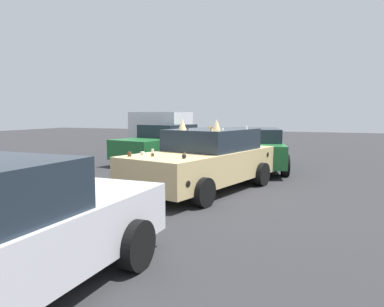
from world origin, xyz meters
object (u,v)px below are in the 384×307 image
object	(u,v)px
art_car_decorated	(205,160)
parked_sedan_near_left	(165,144)
parked_van_far_left	(165,129)
parked_sedan_near_right	(254,148)

from	to	relation	value
art_car_decorated	parked_sedan_near_left	xyz separation A→B (m)	(4.24, 3.12, -0.03)
art_car_decorated	parked_van_far_left	xyz separation A→B (m)	(7.75, 4.82, 0.35)
parked_van_far_left	parked_sedan_near_left	xyz separation A→B (m)	(-3.51, -1.70, -0.38)
art_car_decorated	parked_sedan_near_left	bearing A→B (deg)	-129.17
art_car_decorated	parked_sedan_near_left	world-z (taller)	art_car_decorated
parked_sedan_near_right	parked_sedan_near_left	xyz separation A→B (m)	(0.42, 3.53, 0.00)
art_car_decorated	parked_sedan_near_right	xyz separation A→B (m)	(3.81, -0.42, -0.04)
art_car_decorated	parked_sedan_near_left	size ratio (longest dim) A/B	1.03
parked_sedan_near_left	parked_van_far_left	bearing A→B (deg)	-141.08
art_car_decorated	parked_sedan_near_right	size ratio (longest dim) A/B	0.98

